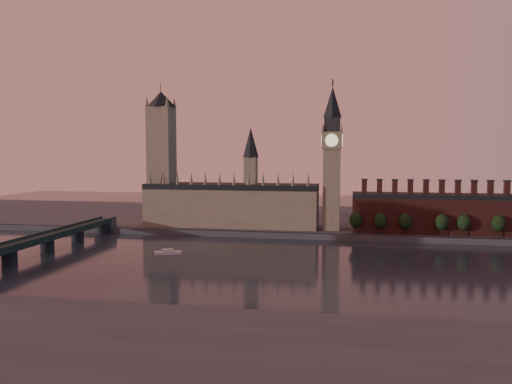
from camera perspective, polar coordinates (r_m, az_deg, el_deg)
ground at (r=257.91m, az=5.47°, el=-8.83°), size 900.00×900.00×0.00m
north_bank at (r=432.45m, az=7.55°, el=-3.14°), size 900.00×182.00×4.00m
palace_of_westminster at (r=376.84m, az=-2.76°, el=-1.24°), size 130.00×30.30×74.00m
victoria_tower at (r=391.52m, az=-10.74°, el=4.40°), size 24.00×24.00×108.00m
big_ben at (r=360.21m, az=8.67°, el=4.06°), size 15.00×15.00×107.00m
chimney_block at (r=367.10m, az=19.59°, el=-2.25°), size 110.00×25.00×37.00m
embankment_tree_0 at (r=348.06m, az=11.31°, el=-3.15°), size 8.60×8.60×14.88m
embankment_tree_1 at (r=348.73m, az=13.99°, el=-3.18°), size 8.60×8.60×14.88m
embankment_tree_2 at (r=350.54m, az=16.68°, el=-3.20°), size 8.60×8.60×14.88m
embankment_tree_3 at (r=352.87m, az=20.48°, el=-3.25°), size 8.60×8.60×14.88m
embankment_tree_4 at (r=356.30m, az=22.66°, el=-3.24°), size 8.60×8.60×14.88m
embankment_tree_5 at (r=361.20m, az=25.97°, el=-3.25°), size 8.60×8.60×14.88m
westminster_bridge at (r=308.33m, az=-24.78°, el=-5.61°), size 14.00×200.00×11.55m
river_boat at (r=298.41m, az=-10.04°, el=-6.80°), size 16.15×9.08×3.11m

